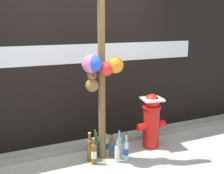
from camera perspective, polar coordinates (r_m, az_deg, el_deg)
ground_plane at (r=3.81m, az=0.47°, el=-16.97°), size 14.00×14.00×0.00m
building_wall at (r=4.55m, az=-6.70°, el=8.26°), size 10.00×0.21×3.08m
curb_strip at (r=4.49m, az=-4.26°, el=-11.62°), size 8.00×0.12×0.08m
memorial_post at (r=3.75m, az=-2.38°, el=6.49°), size 0.55×0.32×2.69m
fire_hydrant at (r=4.43m, az=7.90°, el=-6.48°), size 0.48×0.34×0.84m
bottle_0 at (r=3.98m, az=-3.66°, el=-13.16°), size 0.08×0.08×0.38m
bottle_1 at (r=4.06m, az=-4.49°, el=-12.25°), size 0.08×0.08×0.42m
bottle_2 at (r=4.22m, az=-1.12°, el=-11.74°), size 0.07×0.07×0.33m
bottle_3 at (r=4.18m, az=-3.17°, el=-12.05°), size 0.07×0.07×0.37m
bottle_4 at (r=4.37m, az=-3.41°, el=-11.22°), size 0.07×0.07×0.33m
bottle_5 at (r=4.03m, az=1.06°, el=-13.07°), size 0.07×0.07×0.34m
bottle_6 at (r=4.18m, az=-0.01°, el=-11.99°), size 0.07×0.07×0.34m
bottle_7 at (r=4.05m, az=2.85°, el=-12.60°), size 0.07×0.07×0.41m
bottle_8 at (r=4.15m, az=1.44°, el=-11.71°), size 0.06×0.06×0.42m
litter_0 at (r=3.88m, az=-0.83°, el=-16.33°), size 0.12×0.15×0.01m
litter_2 at (r=4.11m, az=-8.51°, el=-14.72°), size 0.07×0.10×0.01m
litter_3 at (r=3.90m, az=4.24°, el=-16.26°), size 0.10×0.11×0.01m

